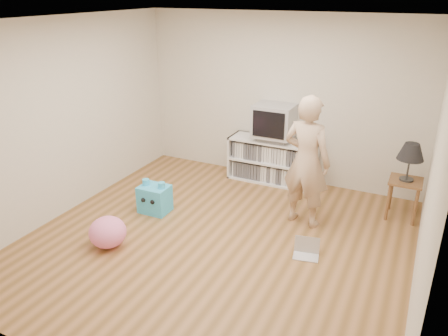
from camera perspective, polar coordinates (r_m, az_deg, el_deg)
ground at (r=5.49m, az=-0.98°, el=-9.51°), size 4.50×4.50×0.00m
walls at (r=4.93m, az=-1.08°, el=3.42°), size 4.52×4.52×2.60m
ceiling at (r=4.66m, az=-1.21°, el=18.69°), size 4.50×4.50×0.01m
media_unit at (r=7.02m, az=6.40°, el=0.98°), size 1.40×0.45×0.70m
dvd_deck at (r=6.88m, az=6.50°, el=3.92°), size 0.45×0.35×0.07m
crt_tv at (r=6.79m, az=6.59°, el=6.20°), size 0.60×0.53×0.50m
side_table at (r=6.32m, az=22.52°, el=-2.58°), size 0.42×0.42×0.55m
table_lamp at (r=6.13m, az=23.24°, el=1.88°), size 0.34×0.34×0.52m
person at (r=5.63m, az=10.73°, el=0.80°), size 0.70×0.52×1.73m
laptop at (r=5.30m, az=10.71°, el=-10.56°), size 0.33×0.28×0.20m
plush_blue at (r=6.15m, az=-9.06°, el=-3.95°), size 0.41×0.36×0.47m
plush_pink at (r=5.48m, az=-14.95°, el=-8.10°), size 0.58×0.58×0.38m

